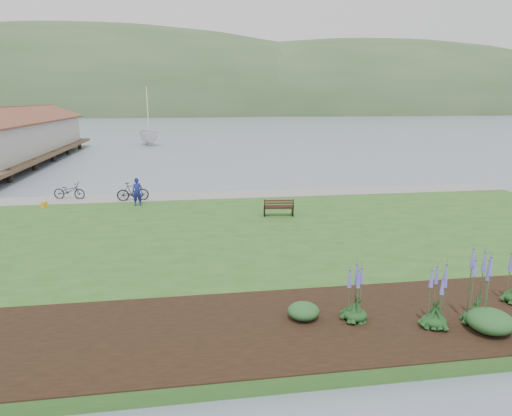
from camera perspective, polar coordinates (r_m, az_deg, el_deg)
The scene contains 17 objects.
ground at distance 21.51m, azimuth 0.52°, elevation -3.10°, with size 600.00×600.00×0.00m, color slate.
lawn at distance 19.57m, azimuth 1.47°, elevation -4.19°, with size 34.00×20.00×0.40m, color #2B581F.
shoreline_path at distance 28.03m, azimuth -1.76°, elevation 1.70°, with size 34.00×2.20×0.03m, color gray.
garden_bed at distance 13.57m, azimuth 20.58°, elevation -12.37°, with size 24.00×4.40×0.04m, color black.
far_hillside at distance 191.86m, azimuth -1.84°, elevation 11.65°, with size 580.00×80.00×38.00m, color #36522E, non-canonical shape.
pier_pavilion at distance 50.80m, azimuth -28.21°, elevation 7.96°, with size 8.00×36.00×5.40m.
park_bench at distance 22.84m, azimuth 2.85°, elevation 0.09°, with size 1.53×0.75×0.91m.
person at distance 25.78m, azimuth -14.64°, elevation 2.24°, with size 0.66×0.45×1.81m, color navy.
bicycle_a at distance 28.85m, azimuth -22.31°, elevation 1.99°, with size 1.87×0.65×0.98m, color black.
bicycle_b at distance 27.18m, azimuth -15.15°, elevation 1.99°, with size 1.79×0.52×1.08m, color black.
sailboat at distance 64.21m, azimuth -13.17°, elevation 7.65°, with size 9.36×9.53×24.67m, color silver.
pannier at distance 27.17m, azimuth -24.96°, elevation 0.37°, with size 0.20×0.30×0.33m, color gold.
echium_0 at distance 12.65m, azimuth 21.64°, elevation -10.61°, with size 0.62×0.62×1.87m.
echium_4 at distance 12.38m, azimuth 12.46°, elevation -10.48°, with size 0.62×0.62×1.86m.
echium_5 at distance 13.16m, azimuth 26.12°, elevation -8.85°, with size 0.62×0.62×2.33m.
shrub_0 at distance 12.48m, azimuth 5.96°, elevation -12.69°, with size 0.84×0.84×0.42m, color #1E4C21.
shrub_1 at distance 13.14m, azimuth 27.23°, elevation -12.45°, with size 1.13×1.13×0.56m, color #1E4C21.
Camera 1 is at (-3.34, -20.34, 6.14)m, focal length 32.00 mm.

